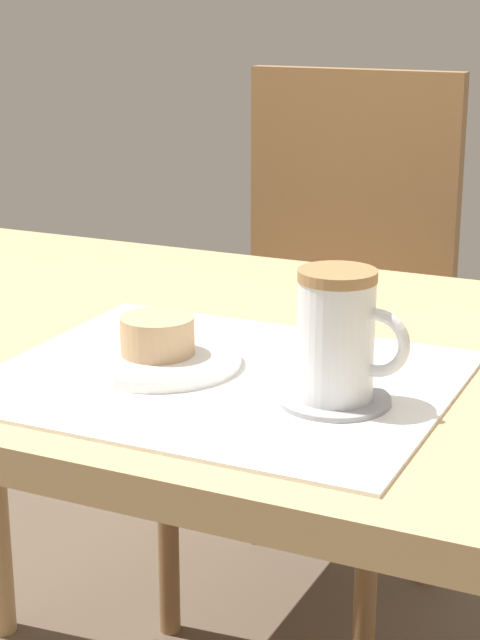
# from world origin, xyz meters

# --- Properties ---
(dining_table) EXTENTS (1.30, 0.70, 0.71)m
(dining_table) POSITION_xyz_m (0.00, 0.00, 0.63)
(dining_table) COLOR tan
(dining_table) RESTS_ON ground_plane
(wooden_chair) EXTENTS (0.43, 0.43, 0.94)m
(wooden_chair) POSITION_xyz_m (-0.15, 0.67, 0.51)
(wooden_chair) COLOR #997047
(wooden_chair) RESTS_ON ground_plane
(placemat) EXTENTS (0.43, 0.36, 0.00)m
(placemat) POSITION_xyz_m (0.04, -0.13, 0.71)
(placemat) COLOR white
(placemat) RESTS_ON dining_table
(pastry_plate) EXTENTS (0.17, 0.17, 0.01)m
(pastry_plate) POSITION_xyz_m (-0.03, -0.13, 0.72)
(pastry_plate) COLOR white
(pastry_plate) RESTS_ON placemat
(pastry) EXTENTS (0.07, 0.07, 0.04)m
(pastry) POSITION_xyz_m (-0.03, -0.13, 0.74)
(pastry) COLOR tan
(pastry) RESTS_ON pastry_plate
(coffee_coaster) EXTENTS (0.10, 0.10, 0.00)m
(coffee_coaster) POSITION_xyz_m (0.17, -0.15, 0.71)
(coffee_coaster) COLOR #99999E
(coffee_coaster) RESTS_ON placemat
(coffee_mug) EXTENTS (0.10, 0.07, 0.12)m
(coffee_mug) POSITION_xyz_m (0.17, -0.15, 0.77)
(coffee_mug) COLOR white
(coffee_mug) RESTS_ON coffee_coaster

